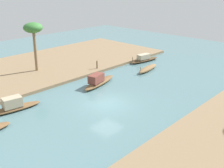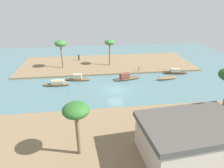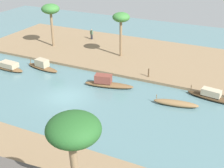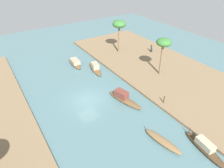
{
  "view_description": "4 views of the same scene",
  "coord_description": "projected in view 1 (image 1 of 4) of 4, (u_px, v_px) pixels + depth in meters",
  "views": [
    {
      "loc": [
        15.65,
        15.64,
        10.35
      ],
      "look_at": [
        -2.81,
        -1.97,
        0.59
      ],
      "focal_mm": 43.19,
      "sensor_mm": 36.0,
      "label": 1
    },
    {
      "loc": [
        4.58,
        30.52,
        14.45
      ],
      "look_at": [
        0.52,
        -0.78,
        0.62
      ],
      "focal_mm": 32.07,
      "sensor_mm": 36.0,
      "label": 2
    },
    {
      "loc": [
        -16.05,
        22.49,
        14.59
      ],
      "look_at": [
        -3.54,
        -3.23,
        0.76
      ],
      "focal_mm": 49.64,
      "sensor_mm": 36.0,
      "label": 3
    },
    {
      "loc": [
        -19.13,
        8.64,
        15.81
      ],
      "look_at": [
        0.37,
        -4.02,
        0.87
      ],
      "focal_mm": 32.47,
      "sensor_mm": 36.0,
      "label": 4
    }
  ],
  "objects": [
    {
      "name": "river_water",
      "position": [
        106.0,
        103.0,
        24.35
      ],
      "size": [
        66.13,
        66.13,
        0.0
      ],
      "primitive_type": "plane",
      "color": "slate",
      "rests_on": "ground"
    },
    {
      "name": "riverbank_left",
      "position": [
        27.0,
        70.0,
        33.14
      ],
      "size": [
        38.7,
        14.1,
        0.31
      ],
      "primitive_type": "cube",
      "color": "#846B4C",
      "rests_on": "ground"
    },
    {
      "name": "sampan_upstream_small",
      "position": [
        13.0,
        106.0,
        22.87
      ],
      "size": [
        4.83,
        1.82,
        1.22
      ],
      "rotation": [
        0.0,
        0.0,
        -0.15
      ],
      "color": "brown",
      "rests_on": "river_water"
    },
    {
      "name": "sampan_downstream_large",
      "position": [
        148.0,
        69.0,
        33.2
      ],
      "size": [
        4.33,
        1.58,
        0.92
      ],
      "rotation": [
        0.0,
        0.0,
        0.16
      ],
      "color": "brown",
      "rests_on": "river_water"
    },
    {
      "name": "sampan_open_hull",
      "position": [
        144.0,
        59.0,
        36.83
      ],
      "size": [
        5.07,
        1.7,
        1.07
      ],
      "rotation": [
        0.0,
        0.0,
        -0.14
      ],
      "color": "#47331E",
      "rests_on": "river_water"
    },
    {
      "name": "sampan_with_red_awning",
      "position": [
        98.0,
        81.0,
        28.45
      ],
      "size": [
        5.38,
        2.28,
        1.33
      ],
      "rotation": [
        0.0,
        0.0,
        0.23
      ],
      "color": "brown",
      "rests_on": "river_water"
    },
    {
      "name": "mooring_post",
      "position": [
        97.0,
        65.0,
        32.95
      ],
      "size": [
        0.14,
        0.14,
        0.96
      ],
      "primitive_type": "cylinder",
      "color": "#4C3823",
      "rests_on": "riverbank_left"
    },
    {
      "name": "palm_tree_left_near",
      "position": [
        33.0,
        30.0,
        30.64
      ],
      "size": [
        2.17,
        2.17,
        5.7
      ],
      "color": "#7F6647",
      "rests_on": "riverbank_left"
    }
  ]
}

